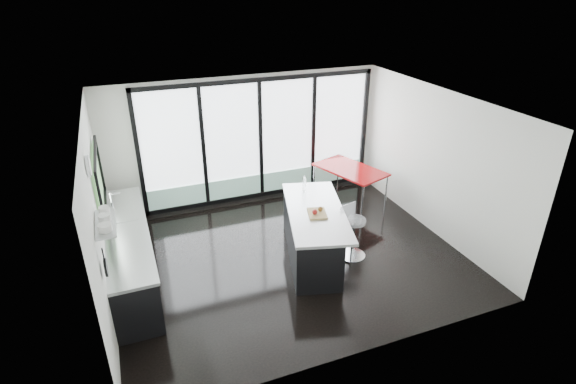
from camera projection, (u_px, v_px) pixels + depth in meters
name	position (u px, v px, depth m)	size (l,w,h in m)	color
floor	(289.00, 256.00, 8.18)	(6.00, 5.00, 0.00)	black
ceiling	(289.00, 105.00, 6.95)	(6.00, 5.00, 0.00)	white
wall_back	(259.00, 145.00, 9.77)	(6.00, 0.09, 2.80)	silver
wall_front	(364.00, 268.00, 5.47)	(6.00, 0.00, 2.80)	silver
wall_left	(99.00, 201.00, 6.75)	(0.26, 5.00, 2.80)	silver
wall_right	(435.00, 162.00, 8.55)	(0.00, 5.00, 2.80)	silver
counter_cabinets	(130.00, 253.00, 7.43)	(0.69, 3.24, 1.36)	black
island	(311.00, 233.00, 8.00)	(1.55, 2.47, 1.22)	black
bar_stool_near	(353.00, 238.00, 8.01)	(0.49, 0.49, 0.77)	silver
bar_stool_far	(307.00, 217.00, 8.85)	(0.40, 0.40, 0.63)	silver
red_table	(349.00, 186.00, 9.93)	(0.88, 1.54, 0.82)	maroon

